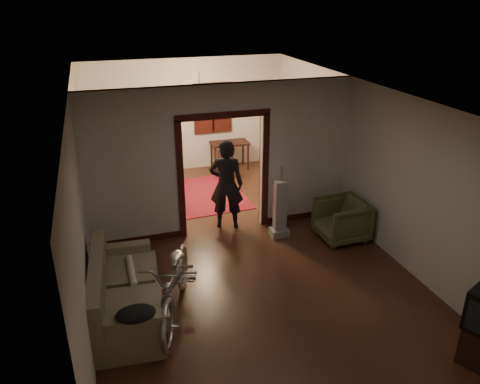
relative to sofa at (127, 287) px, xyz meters
name	(u,v)px	position (x,y,z in m)	size (l,w,h in m)	color
floor	(235,247)	(2.00, 1.40, -0.46)	(5.00, 8.50, 0.01)	black
ceiling	(234,92)	(2.00, 1.40, 2.34)	(5.00, 8.50, 0.01)	white
wall_back	(185,116)	(2.00, 5.65, 0.94)	(5.00, 0.02, 2.80)	beige
wall_left	(80,192)	(-0.50, 1.40, 0.94)	(0.02, 8.50, 2.80)	beige
wall_right	(365,160)	(4.50, 1.40, 0.94)	(0.02, 8.50, 2.80)	beige
partition_wall	(223,160)	(2.00, 2.15, 0.94)	(5.00, 0.14, 2.80)	beige
door_casing	(223,176)	(2.00, 2.15, 0.64)	(1.74, 0.20, 2.32)	black
far_window	(213,108)	(2.70, 5.61, 1.09)	(0.98, 0.06, 1.28)	black
chandelier	(200,91)	(2.00, 3.90, 1.89)	(0.24, 0.24, 0.24)	#FFE0A5
light_switch	(277,164)	(3.05, 2.07, 0.79)	(0.08, 0.01, 0.12)	silver
sofa	(127,287)	(0.00, 0.00, 0.00)	(0.91, 2.02, 0.93)	#666244
rolled_paper	(131,271)	(0.10, 0.30, 0.07)	(0.10, 0.10, 0.77)	beige
jacket	(136,314)	(0.05, -0.91, 0.22)	(0.48, 0.36, 0.14)	black
bicycle	(176,282)	(0.67, -0.19, 0.08)	(0.72, 2.07, 1.09)	silver
armchair	(341,220)	(3.96, 1.10, -0.08)	(0.83, 0.85, 0.77)	#474D2B
vacuum	(280,209)	(2.93, 1.56, 0.08)	(0.34, 0.27, 1.10)	gray
person	(226,185)	(2.08, 2.22, 0.42)	(0.64, 0.42, 1.77)	black
oriental_rug	(205,194)	(2.04, 3.83, -0.46)	(1.65, 2.17, 0.02)	maroon
locker	(142,145)	(0.86, 5.25, 0.41)	(0.87, 0.48, 1.74)	#203520
globe	(138,100)	(0.86, 5.25, 1.48)	(0.30, 0.30, 0.30)	#1E5972
desk	(230,156)	(3.05, 5.29, -0.11)	(0.96, 0.54, 0.71)	black
desk_chair	(223,163)	(2.70, 4.65, -0.06)	(0.36, 0.36, 0.82)	black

